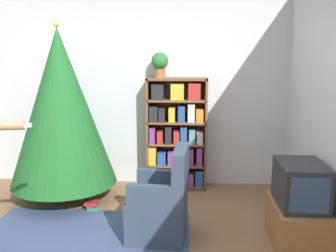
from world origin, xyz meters
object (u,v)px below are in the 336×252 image
Objects in this scene: bookshelf at (176,136)px; armchair at (162,206)px; television at (301,184)px; christmas_tree at (61,108)px; potted_plant at (160,63)px.

bookshelf is 1.48m from armchair.
bookshelf is 1.95m from television.
armchair is (1.30, -0.90, -0.84)m from christmas_tree.
bookshelf is at bearing 129.02° from television.
christmas_tree reaches higher than television.
potted_plant reaches higher than television.
potted_plant is at bearing 133.57° from television.
christmas_tree is 6.63× the size of potted_plant.
armchair is at bearing -93.34° from bookshelf.
television is at bearing -50.98° from bookshelf.
bookshelf is 0.69× the size of christmas_tree.
christmas_tree reaches higher than armchair.
potted_plant reaches higher than armchair.
bookshelf is 1.63× the size of armchair.
potted_plant is at bearing 178.46° from bookshelf.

